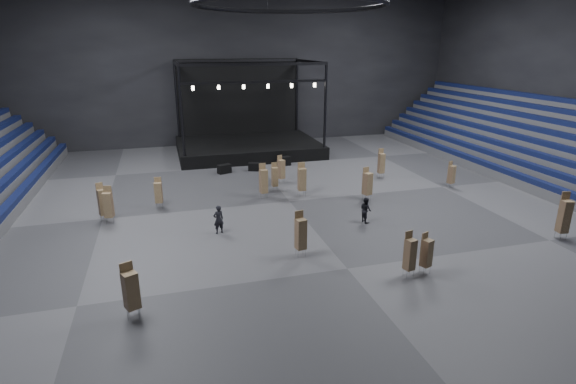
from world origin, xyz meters
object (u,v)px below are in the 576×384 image
object	(u,v)px
stage	(247,138)
chair_stack_8	(426,252)
chair_stack_4	(131,289)
chair_stack_5	(381,163)
flight_case_right	(284,161)
chair_stack_1	(564,216)
chair_stack_10	(301,233)
chair_stack_9	(302,179)
flight_case_mid	(254,167)
chair_stack_0	(263,181)
chair_stack_11	(275,176)
man_center	(219,219)
crew_member	(366,210)
chair_stack_13	(102,202)
chair_stack_7	(367,183)
chair_stack_6	(158,192)
chair_stack_12	(451,174)
chair_stack_2	(108,204)
flight_case_left	(224,169)
chair_stack_14	(281,169)
chair_stack_3	(410,254)

from	to	relation	value
stage	chair_stack_8	bearing A→B (deg)	-82.92
chair_stack_4	chair_stack_5	size ratio (longest dim) A/B	0.99
flight_case_right	chair_stack_1	xyz separation A→B (m)	(10.99, -20.20, 1.03)
chair_stack_1	chair_stack_10	distance (m)	15.19
chair_stack_1	chair_stack_9	size ratio (longest dim) A/B	1.12
flight_case_mid	chair_stack_0	bearing A→B (deg)	-96.63
chair_stack_9	chair_stack_11	xyz separation A→B (m)	(-1.60, 1.80, -0.19)
man_center	crew_member	xyz separation A→B (m)	(9.12, -0.72, -0.06)
chair_stack_13	chair_stack_7	bearing A→B (deg)	-24.94
chair_stack_6	chair_stack_8	distance (m)	18.03
chair_stack_7	chair_stack_12	world-z (taller)	chair_stack_7
stage	chair_stack_5	bearing A→B (deg)	-54.06
chair_stack_8	chair_stack_9	bearing A→B (deg)	79.32
chair_stack_6	chair_stack_10	bearing A→B (deg)	-46.20
chair_stack_5	chair_stack_11	distance (m)	9.50
chair_stack_2	chair_stack_5	bearing A→B (deg)	24.11
flight_case_right	chair_stack_11	bearing A→B (deg)	-110.64
flight_case_left	chair_stack_14	xyz separation A→B (m)	(4.00, -4.16, 0.81)
chair_stack_10	man_center	bearing A→B (deg)	121.98
chair_stack_12	chair_stack_14	size ratio (longest dim) A/B	0.92
flight_case_mid	chair_stack_1	xyz separation A→B (m)	(13.98, -19.19, 1.08)
flight_case_left	man_center	world-z (taller)	man_center
chair_stack_2	crew_member	distance (m)	16.03
chair_stack_7	chair_stack_4	bearing A→B (deg)	-163.20
chair_stack_9	chair_stack_7	bearing A→B (deg)	-23.78
chair_stack_6	man_center	distance (m)	6.42
chair_stack_14	chair_stack_0	bearing A→B (deg)	-147.95
flight_case_mid	chair_stack_1	world-z (taller)	chair_stack_1
flight_case_left	chair_stack_5	size ratio (longest dim) A/B	0.47
chair_stack_7	chair_stack_10	world-z (taller)	chair_stack_10
chair_stack_5	chair_stack_12	world-z (taller)	chair_stack_5
flight_case_mid	chair_stack_12	world-z (taller)	chair_stack_12
chair_stack_2	chair_stack_12	bearing A→B (deg)	12.98
chair_stack_2	chair_stack_6	size ratio (longest dim) A/B	1.12
chair_stack_3	chair_stack_9	world-z (taller)	chair_stack_9
chair_stack_0	chair_stack_5	bearing A→B (deg)	5.47
chair_stack_14	man_center	distance (m)	10.73
chair_stack_0	flight_case_right	bearing A→B (deg)	57.62
man_center	stage	bearing A→B (deg)	-122.11
flight_case_mid	stage	bearing A→B (deg)	84.37
chair_stack_14	flight_case_right	bearing A→B (deg)	48.26
chair_stack_8	chair_stack_2	bearing A→B (deg)	123.59
stage	chair_stack_10	distance (m)	24.77
chair_stack_3	chair_stack_6	xyz separation A→B (m)	(-11.47, 13.14, -0.05)
chair_stack_5	man_center	xyz separation A→B (m)	(-14.63, -8.07, -0.39)
chair_stack_8	chair_stack_9	distance (m)	13.03
chair_stack_9	crew_member	xyz separation A→B (m)	(2.34, -5.95, -0.52)
chair_stack_4	chair_stack_6	size ratio (longest dim) A/B	1.13
flight_case_left	crew_member	bearing A→B (deg)	-62.97
chair_stack_6	chair_stack_13	distance (m)	3.71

